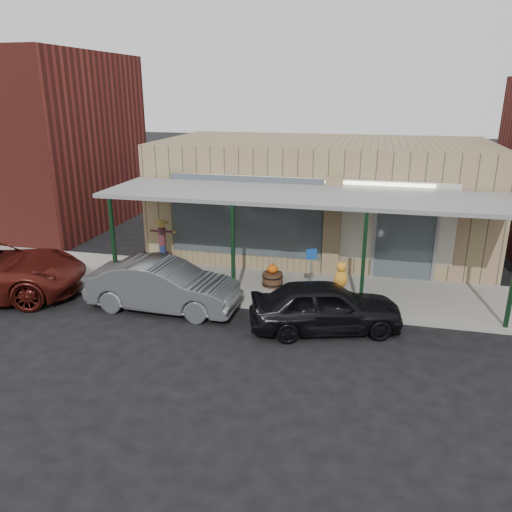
% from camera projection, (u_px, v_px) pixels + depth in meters
% --- Properties ---
extents(ground, '(120.00, 120.00, 0.00)m').
position_uv_depth(ground, '(281.00, 347.00, 12.17)').
color(ground, black).
rests_on(ground, ground).
extents(sidewalk, '(40.00, 3.20, 0.15)m').
position_uv_depth(sidewalk, '(302.00, 290.00, 15.46)').
color(sidewalk, gray).
rests_on(sidewalk, ground).
extents(storefront, '(12.00, 6.25, 4.20)m').
position_uv_depth(storefront, '(321.00, 197.00, 19.03)').
color(storefront, '#8D8056').
rests_on(storefront, ground).
extents(awning, '(12.00, 3.00, 3.04)m').
position_uv_depth(awning, '(305.00, 197.00, 14.50)').
color(awning, gray).
rests_on(awning, ground).
extents(block_buildings_near, '(61.00, 8.00, 8.00)m').
position_uv_depth(block_buildings_near, '(379.00, 151.00, 19.02)').
color(block_buildings_near, maroon).
rests_on(block_buildings_near, ground).
extents(barrel_scarecrow, '(1.00, 0.81, 1.68)m').
position_uv_depth(barrel_scarecrow, '(163.00, 250.00, 17.19)').
color(barrel_scarecrow, '#4C2F1E').
rests_on(barrel_scarecrow, sidewalk).
extents(barrel_pumpkin, '(0.82, 0.82, 0.75)m').
position_uv_depth(barrel_pumpkin, '(273.00, 278.00, 15.54)').
color(barrel_pumpkin, '#4C2F1E').
rests_on(barrel_pumpkin, sidewalk).
extents(handicap_sign, '(0.30, 0.14, 1.51)m').
position_uv_depth(handicap_sign, '(311.00, 267.00, 14.39)').
color(handicap_sign, gray).
rests_on(handicap_sign, sidewalk).
extents(parked_sedan, '(4.20, 2.64, 1.59)m').
position_uv_depth(parked_sedan, '(326.00, 306.00, 12.88)').
color(parked_sedan, black).
rests_on(parked_sedan, ground).
extents(car_grey, '(4.35, 1.62, 1.42)m').
position_uv_depth(car_grey, '(163.00, 286.00, 14.11)').
color(car_grey, '#505457').
rests_on(car_grey, ground).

